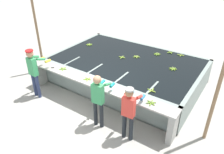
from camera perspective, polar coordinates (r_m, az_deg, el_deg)
The scene contains 20 objects.
ground_plane at distance 7.01m, azimuth -5.58°, elevation -8.75°, with size 80.00×80.00×0.00m, color #A3A099.
wash_tank at distance 8.23m, azimuth 3.79°, elevation 1.63°, with size 5.28×3.46×0.94m.
work_ledge at distance 6.74m, azimuth -4.66°, elevation -3.25°, with size 5.28×0.45×0.94m.
worker_0 at distance 7.54m, azimuth -19.78°, elevation 2.02°, with size 0.43×0.73×1.72m.
worker_1 at distance 5.89m, azimuth -3.54°, elevation -5.14°, with size 0.45×0.73×1.64m.
worker_2 at distance 5.52m, azimuth 4.48°, elevation -8.39°, with size 0.44×0.72×1.58m.
banana_bunch_floating_0 at distance 9.35m, azimuth -5.98°, elevation 8.43°, with size 0.28×0.28×0.08m.
banana_bunch_floating_1 at distance 8.84m, azimuth 14.95°, elevation 6.23°, with size 0.23×0.23×0.08m.
banana_bunch_floating_2 at distance 7.59m, azimuth 15.63°, elevation 2.09°, with size 0.28×0.28×0.08m.
banana_bunch_floating_3 at distance 8.23m, azimuth 6.40°, elevation 5.30°, with size 0.28×0.27×0.08m.
banana_bunch_floating_4 at distance 8.14m, azimuth 2.62°, elevation 5.19°, with size 0.28×0.28×0.08m.
banana_bunch_floating_5 at distance 8.57m, azimuth 11.69°, elevation 5.89°, with size 0.28×0.28×0.08m.
banana_bunch_floating_6 at distance 8.72m, azimuth 17.50°, elevation 5.50°, with size 0.28×0.28×0.08m.
banana_bunch_floating_7 at distance 6.28m, azimuth 10.23°, elevation -3.47°, with size 0.28×0.28×0.08m.
banana_bunch_ledge_0 at distance 7.48m, azimuth -12.70°, elevation 2.09°, with size 0.28×0.27×0.08m.
banana_bunch_ledge_1 at distance 5.79m, azimuth 10.16°, elevation -6.63°, with size 0.28×0.28×0.08m.
banana_bunch_ledge_2 at distance 6.75m, azimuth -6.42°, elevation -0.54°, with size 0.28×0.27×0.08m.
knife_0 at distance 7.65m, azimuth -14.74°, elevation 2.40°, with size 0.28×0.26×0.02m.
support_post_left at distance 9.04m, azimuth -18.85°, elevation 10.58°, with size 0.09×0.09×3.20m.
support_post_right at distance 5.68m, azimuth 26.01°, elevation -2.52°, with size 0.09×0.09×3.20m.
Camera 1 is at (3.61, -4.12, 4.37)m, focal length 35.00 mm.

